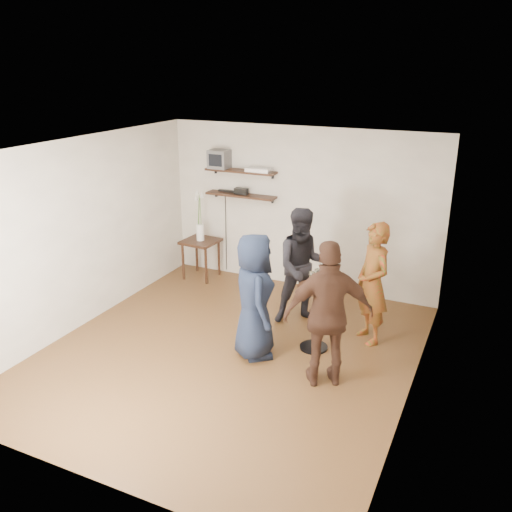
{
  "coord_description": "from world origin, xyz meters",
  "views": [
    {
      "loc": [
        2.89,
        -5.39,
        3.53
      ],
      "look_at": [
        0.19,
        0.4,
        1.22
      ],
      "focal_mm": 38.0,
      "sensor_mm": 36.0,
      "label": 1
    }
  ],
  "objects": [
    {
      "name": "crt_monitor",
      "position": [
        -1.38,
        2.38,
        2.02
      ],
      "size": [
        0.32,
        0.3,
        0.3
      ],
      "primitive_type": "cube",
      "color": "#59595B",
      "rests_on": "shelf_upper"
    },
    {
      "name": "person_dark",
      "position": [
        0.53,
        1.24,
        0.83
      ],
      "size": [
        1.02,
        0.96,
        1.67
      ],
      "primitive_type": "imported",
      "rotation": [
        0.0,
        0.0,
        0.55
      ],
      "color": "black",
      "rests_on": "room"
    },
    {
      "name": "radio",
      "position": [
        -0.99,
        2.38,
        1.52
      ],
      "size": [
        0.22,
        0.1,
        0.1
      ],
      "primitive_type": "cube",
      "color": "black",
      "rests_on": "shelf_lower"
    },
    {
      "name": "shelf_lower",
      "position": [
        -1.0,
        2.38,
        1.45
      ],
      "size": [
        1.2,
        0.25,
        0.04
      ],
      "primitive_type": "cube",
      "color": "black",
      "rests_on": "room"
    },
    {
      "name": "shelf_upper",
      "position": [
        -1.0,
        2.38,
        1.85
      ],
      "size": [
        1.2,
        0.25,
        0.04
      ],
      "primitive_type": "cube",
      "color": "black",
      "rests_on": "room"
    },
    {
      "name": "person_brown",
      "position": [
        1.33,
        -0.12,
        0.86
      ],
      "size": [
        1.09,
        0.86,
        1.73
      ],
      "primitive_type": "imported",
      "rotation": [
        0.0,
        0.0,
        3.65
      ],
      "color": "#3F261B",
      "rests_on": "room"
    },
    {
      "name": "vase_lilies",
      "position": [
        -1.63,
        2.1,
        0.96
      ],
      "size": [
        0.19,
        0.19,
        0.91
      ],
      "rotation": [
        0.0,
        0.0,
        -0.07
      ],
      "color": "white",
      "rests_on": "side_table"
    },
    {
      "name": "person_navy",
      "position": [
        0.3,
        0.11,
        0.8
      ],
      "size": [
        0.88,
        0.94,
        1.61
      ],
      "primitive_type": "imported",
      "rotation": [
        0.0,
        0.0,
        2.2
      ],
      "color": "#161E33",
      "rests_on": "room"
    },
    {
      "name": "wine_glass_br",
      "position": [
        0.96,
        0.6,
        1.0
      ],
      "size": [
        0.07,
        0.07,
        0.2
      ],
      "color": "silver",
      "rests_on": "drinks_table"
    },
    {
      "name": "drinks_table",
      "position": [
        0.94,
        0.57,
        0.56
      ],
      "size": [
        0.48,
        0.48,
        0.87
      ],
      "color": "black",
      "rests_on": "room"
    },
    {
      "name": "dvd_deck",
      "position": [
        -0.67,
        2.38,
        1.9
      ],
      "size": [
        0.4,
        0.24,
        0.06
      ],
      "primitive_type": "cube",
      "color": "silver",
      "rests_on": "shelf_upper"
    },
    {
      "name": "room",
      "position": [
        0.0,
        0.0,
        1.3
      ],
      "size": [
        4.58,
        5.08,
        2.68
      ],
      "color": "#482B17",
      "rests_on": "ground"
    },
    {
      "name": "side_table",
      "position": [
        -1.63,
        2.1,
        0.56
      ],
      "size": [
        0.6,
        0.6,
        0.67
      ],
      "rotation": [
        0.0,
        0.0,
        -0.07
      ],
      "color": "black",
      "rests_on": "room"
    },
    {
      "name": "wine_glass_bl",
      "position": [
        0.93,
        0.64,
        1.01
      ],
      "size": [
        0.07,
        0.07,
        0.21
      ],
      "color": "silver",
      "rests_on": "drinks_table"
    },
    {
      "name": "wine_glass_fl",
      "position": [
        0.89,
        0.55,
        1.0
      ],
      "size": [
        0.06,
        0.06,
        0.19
      ],
      "color": "silver",
      "rests_on": "drinks_table"
    },
    {
      "name": "wine_glass_fr",
      "position": [
        1.01,
        0.55,
        1.01
      ],
      "size": [
        0.07,
        0.07,
        0.21
      ],
      "color": "silver",
      "rests_on": "drinks_table"
    },
    {
      "name": "person_plaid",
      "position": [
        1.53,
        1.1,
        0.82
      ],
      "size": [
        0.69,
        0.71,
        1.63
      ],
      "primitive_type": "imported",
      "rotation": [
        0.0,
        0.0,
        -0.85
      ],
      "color": "red",
      "rests_on": "room"
    },
    {
      "name": "power_strip",
      "position": [
        -1.29,
        2.42,
        1.48
      ],
      "size": [
        0.3,
        0.05,
        0.03
      ],
      "primitive_type": "cube",
      "color": "black",
      "rests_on": "shelf_lower"
    }
  ]
}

